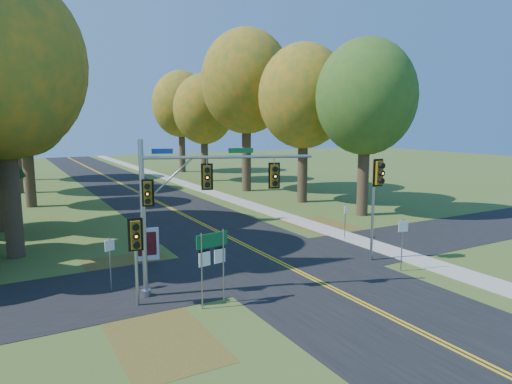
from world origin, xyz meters
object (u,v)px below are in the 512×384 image
route_sign_cluster (212,254)px  info_kiosk (147,244)px  east_signal_pole (377,184)px  traffic_mast (187,196)px

route_sign_cluster → info_kiosk: route_sign_cluster is taller
route_sign_cluster → east_signal_pole: bearing=-2.0°
traffic_mast → east_signal_pole: 9.57m
route_sign_cluster → info_kiosk: bearing=85.3°
traffic_mast → route_sign_cluster: size_ratio=2.24×
east_signal_pole → info_kiosk: east_signal_pole is taller
traffic_mast → route_sign_cluster: traffic_mast is taller
traffic_mast → east_signal_pole: bearing=18.8°
east_signal_pole → info_kiosk: (-9.72, 5.65, -3.04)m
traffic_mast → route_sign_cluster: (0.37, -1.51, -1.95)m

